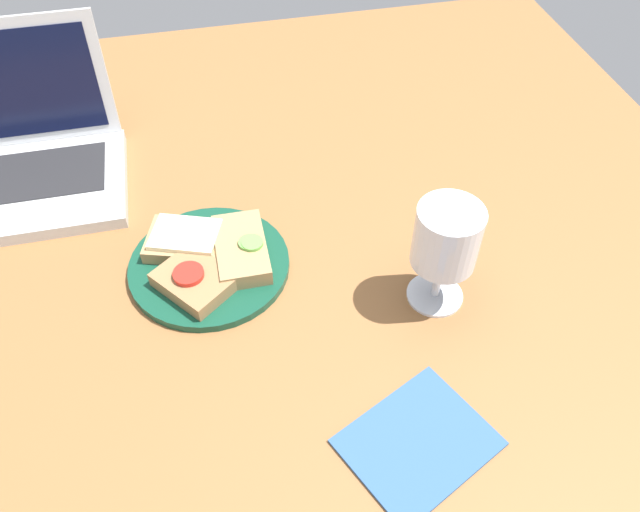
{
  "coord_description": "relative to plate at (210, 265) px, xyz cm",
  "views": [
    {
      "loc": [
        -5.11,
        -53.51,
        65.66
      ],
      "look_at": [
        6.5,
        -1.95,
        8.0
      ],
      "focal_mm": 35.0,
      "sensor_mm": 36.0,
      "label": 1
    }
  ],
  "objects": [
    {
      "name": "plate",
      "position": [
        0.0,
        0.0,
        0.0
      ],
      "size": [
        21.32,
        21.32,
        1.16
      ],
      "primitive_type": "cylinder",
      "color": "#144733",
      "rests_on": "wooden_table"
    },
    {
      "name": "laptop",
      "position": [
        -26.7,
        24.43,
        3.45
      ],
      "size": [
        32.26,
        24.83,
        20.95
      ],
      "color": "silver",
      "rests_on": "wooden_table"
    },
    {
      "name": "sandwich_with_cheese",
      "position": [
        -2.52,
        3.7,
        1.78
      ],
      "size": [
        12.16,
        10.32,
        2.54
      ],
      "color": "#A88456",
      "rests_on": "plate"
    },
    {
      "name": "sandwich_with_tomato",
      "position": [
        -1.99,
        -4.02,
        1.69
      ],
      "size": [
        11.69,
        11.99,
        2.72
      ],
      "color": "#937047",
      "rests_on": "plate"
    },
    {
      "name": "napkin",
      "position": [
        19.12,
        -29.91,
        -0.38
      ],
      "size": [
        18.75,
        17.33,
        0.4
      ],
      "primitive_type": "cube",
      "rotation": [
        0.0,
        0.0,
        0.44
      ],
      "color": "#33598C",
      "rests_on": "wooden_table"
    },
    {
      "name": "wooden_table",
      "position": [
        7.37,
        -3.61,
        -2.08
      ],
      "size": [
        140.0,
        140.0,
        3.0
      ],
      "primitive_type": "cube",
      "color": "brown",
      "rests_on": "ground"
    },
    {
      "name": "sandwich_with_cucumber",
      "position": [
        4.51,
        0.31,
        1.81
      ],
      "size": [
        6.71,
        12.0,
        2.85
      ],
      "color": "#A88456",
      "rests_on": "plate"
    },
    {
      "name": "wine_glass",
      "position": [
        27.73,
        -11.12,
        9.5
      ],
      "size": [
        7.91,
        7.91,
        14.85
      ],
      "color": "white",
      "rests_on": "wooden_table"
    }
  ]
}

